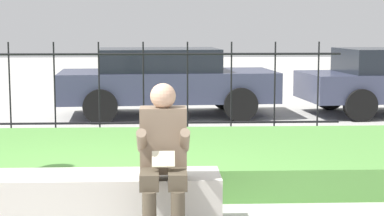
# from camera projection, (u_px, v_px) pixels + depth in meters

# --- Properties ---
(stone_bench) EXTENTS (2.59, 0.55, 0.48)m
(stone_bench) POSITION_uv_depth(u_px,v_px,m) (70.00, 205.00, 5.51)
(stone_bench) COLOR beige
(stone_bench) RESTS_ON ground_plane
(person_seated_reader) EXTENTS (0.42, 0.73, 1.28)m
(person_seated_reader) POSITION_uv_depth(u_px,v_px,m) (163.00, 155.00, 5.18)
(person_seated_reader) COLOR black
(person_seated_reader) RESTS_ON ground_plane
(grass_berm) EXTENTS (8.52, 2.78, 0.33)m
(grass_berm) POSITION_uv_depth(u_px,v_px,m) (111.00, 159.00, 7.59)
(grass_berm) COLOR #569342
(grass_berm) RESTS_ON ground_plane
(iron_fence) EXTENTS (6.52, 0.03, 1.50)m
(iron_fence) POSITION_uv_depth(u_px,v_px,m) (121.00, 90.00, 9.47)
(iron_fence) COLOR black
(iron_fence) RESTS_ON ground_plane
(car_parked_center) EXTENTS (4.20, 2.14, 1.31)m
(car_parked_center) POSITION_uv_depth(u_px,v_px,m) (165.00, 80.00, 12.34)
(car_parked_center) COLOR #383D56
(car_parked_center) RESTS_ON ground_plane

